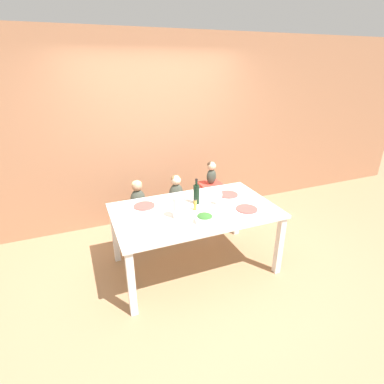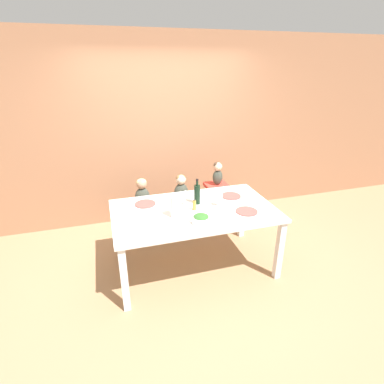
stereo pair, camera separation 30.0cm
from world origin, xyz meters
TOP-DOWN VIEW (x-y plane):
  - ground_plane at (0.00, 0.00)m, footprint 14.00×14.00m
  - wall_back at (0.00, 1.46)m, footprint 10.00×0.06m
  - dining_table at (0.00, 0.00)m, footprint 1.81×1.07m
  - chair_far_left at (-0.47, 0.79)m, footprint 0.37×0.39m
  - chair_far_center at (0.06, 0.79)m, footprint 0.37×0.39m
  - chair_right_highchair at (0.59, 0.79)m, footprint 0.32×0.33m
  - person_child_left at (-0.47, 0.80)m, footprint 0.20×0.14m
  - person_child_center at (0.06, 0.80)m, footprint 0.20×0.14m
  - person_baby_right at (0.59, 0.80)m, footprint 0.14×0.13m
  - wine_bottle at (0.08, 0.14)m, footprint 0.07×0.07m
  - paper_towel_roll at (-0.24, -0.11)m, footprint 0.11×0.11m
  - wine_glass_near at (0.31, -0.00)m, footprint 0.07×0.07m
  - wine_glass_far at (-0.06, 0.14)m, footprint 0.07×0.07m
  - salad_bowl_large at (-0.02, -0.32)m, footprint 0.19×0.19m
  - dinner_plate_front_left at (-0.61, -0.23)m, footprint 0.24×0.24m
  - dinner_plate_back_left at (-0.50, 0.29)m, footprint 0.24×0.24m
  - dinner_plate_back_right at (0.54, 0.21)m, footprint 0.24×0.24m
  - dinner_plate_front_right at (0.54, -0.22)m, footprint 0.24×0.24m
  - condiment_bottle_hot_sauce at (-0.00, -0.01)m, footprint 0.04×0.04m

SIDE VIEW (x-z plane):
  - ground_plane at x=0.00m, z-range 0.00..0.00m
  - chair_far_left at x=-0.47m, z-range 0.15..0.60m
  - chair_far_center at x=0.06m, z-range 0.15..0.60m
  - chair_right_highchair at x=0.59m, z-range 0.19..0.88m
  - person_child_left at x=-0.47m, z-range 0.46..0.90m
  - person_child_center at x=0.06m, z-range 0.46..0.90m
  - dining_table at x=0.00m, z-range 0.30..1.06m
  - dinner_plate_front_left at x=-0.61m, z-range 0.77..0.78m
  - dinner_plate_back_left at x=-0.50m, z-range 0.77..0.78m
  - dinner_plate_back_right at x=0.54m, z-range 0.77..0.78m
  - dinner_plate_front_right at x=0.54m, z-range 0.77..0.78m
  - salad_bowl_large at x=-0.02m, z-range 0.77..0.86m
  - condiment_bottle_hot_sauce at x=0.00m, z-range 0.76..0.90m
  - person_baby_right at x=0.59m, z-range 0.72..1.05m
  - paper_towel_roll at x=-0.24m, z-range 0.77..1.00m
  - wine_bottle at x=0.08m, z-range 0.74..1.04m
  - wine_glass_near at x=0.31m, z-range 0.80..0.98m
  - wine_glass_far at x=-0.06m, z-range 0.80..0.98m
  - wall_back at x=0.00m, z-range 0.00..2.70m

